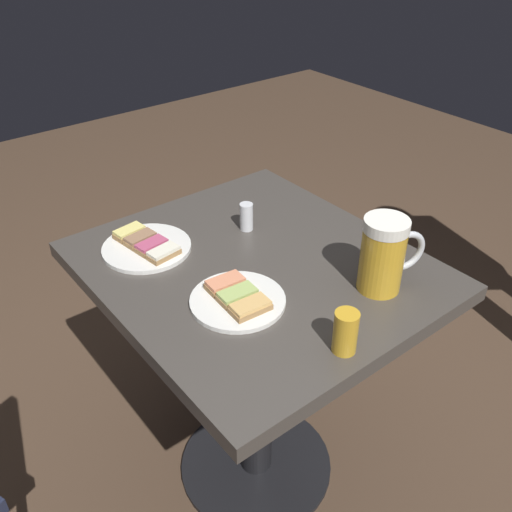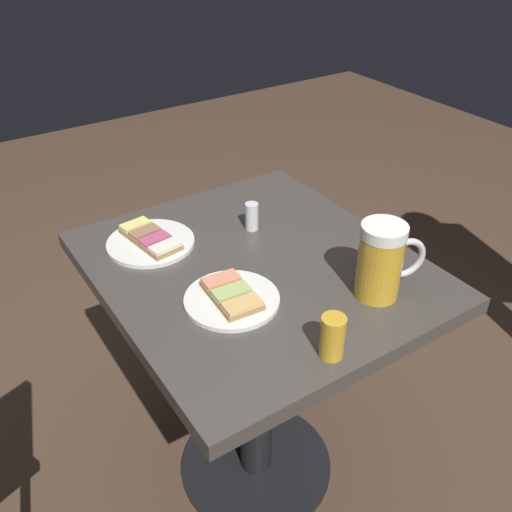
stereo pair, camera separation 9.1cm
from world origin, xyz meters
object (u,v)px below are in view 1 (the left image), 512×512
Objects in this scene: plate_far at (238,299)px; salt_shaker at (246,217)px; plate_near at (147,246)px; beer_glass_small at (345,332)px; beer_mug at (384,255)px.

salt_shaker is at bearing -41.07° from plate_far.
beer_glass_small is (-0.52, -0.12, 0.03)m from plate_near.
salt_shaker is at bearing -106.47° from plate_near.
beer_glass_small is at bearing 164.75° from salt_shaker.
salt_shaker is at bearing 11.69° from beer_mug.
beer_glass_small is (-0.23, -0.07, 0.03)m from plate_far.
plate_near is at bearing 12.47° from beer_glass_small.
salt_shaker reaches higher than plate_far.
beer_mug is 2.37× the size of salt_shaker.
plate_near is 0.54m from beer_glass_small.
plate_far is at bearing 16.60° from beer_glass_small.
plate_far is 0.24m from beer_glass_small.
plate_far is 2.30× the size of beer_glass_small.
beer_glass_small reaches higher than salt_shaker.
plate_far is 1.19× the size of beer_mug.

